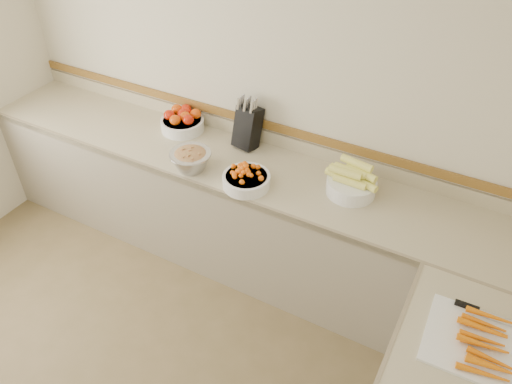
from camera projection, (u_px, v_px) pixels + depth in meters
The scene contains 8 objects.
back_wall at pixel (257, 89), 3.35m from camera, with size 4.00×4.00×0.00m, color beige.
counter_back at pixel (235, 211), 3.66m from camera, with size 4.00×0.65×1.08m.
knife_block at pixel (248, 126), 3.45m from camera, with size 0.19×0.22×0.38m.
tomato_bowl at pixel (183, 121), 3.67m from camera, with size 0.32×0.32×0.16m.
cherry_tomato_bowl at pixel (246, 178), 3.14m from camera, with size 0.31×0.31×0.17m.
corn_bowl at pixel (352, 182), 3.08m from camera, with size 0.35×0.31×0.23m.
rhubarb_bowl at pixel (191, 159), 3.27m from camera, with size 0.28×0.28×0.16m.
cutting_board at pixel (485, 345), 2.24m from camera, with size 0.53×0.42×0.07m.
Camera 1 is at (1.46, -0.68, 2.86)m, focal length 35.00 mm.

